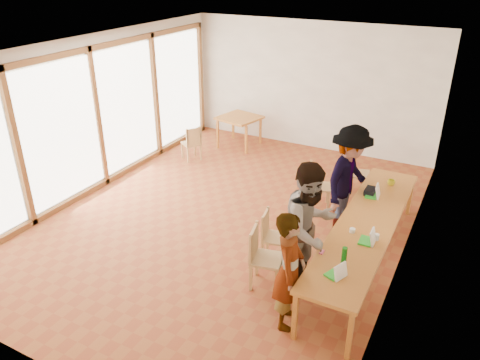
# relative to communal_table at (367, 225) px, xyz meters

# --- Properties ---
(ground) EXTENTS (8.00, 8.00, 0.00)m
(ground) POSITION_rel_communal_table_xyz_m (-2.50, 0.30, -0.70)
(ground) COLOR brown
(ground) RESTS_ON ground
(wall_back) EXTENTS (6.00, 0.10, 3.00)m
(wall_back) POSITION_rel_communal_table_xyz_m (-2.50, 4.30, 0.80)
(wall_back) COLOR silver
(wall_back) RESTS_ON ground
(wall_front) EXTENTS (6.00, 0.10, 3.00)m
(wall_front) POSITION_rel_communal_table_xyz_m (-2.50, -3.70, 0.80)
(wall_front) COLOR silver
(wall_front) RESTS_ON ground
(wall_right) EXTENTS (0.10, 8.00, 3.00)m
(wall_right) POSITION_rel_communal_table_xyz_m (0.50, 0.30, 0.80)
(wall_right) COLOR silver
(wall_right) RESTS_ON ground
(window_wall) EXTENTS (0.10, 8.00, 3.00)m
(window_wall) POSITION_rel_communal_table_xyz_m (-5.46, 0.30, 0.80)
(window_wall) COLOR white
(window_wall) RESTS_ON ground
(ceiling) EXTENTS (6.00, 8.00, 0.04)m
(ceiling) POSITION_rel_communal_table_xyz_m (-2.50, 0.30, 2.32)
(ceiling) COLOR white
(ceiling) RESTS_ON wall_back
(communal_table) EXTENTS (0.80, 4.00, 0.75)m
(communal_table) POSITION_rel_communal_table_xyz_m (0.00, 0.00, 0.00)
(communal_table) COLOR orange
(communal_table) RESTS_ON ground
(side_table) EXTENTS (0.90, 0.90, 0.75)m
(side_table) POSITION_rel_communal_table_xyz_m (-4.01, 3.50, -0.03)
(side_table) COLOR orange
(side_table) RESTS_ON ground
(chair_near) EXTENTS (0.51, 0.51, 0.49)m
(chair_near) POSITION_rel_communal_table_xyz_m (-1.19, -1.16, -0.14)
(chair_near) COLOR tan
(chair_near) RESTS_ON ground
(chair_mid) EXTENTS (0.44, 0.44, 0.43)m
(chair_mid) POSITION_rel_communal_table_xyz_m (-1.32, -0.52, -0.20)
(chair_mid) COLOR tan
(chair_mid) RESTS_ON ground
(chair_far) EXTENTS (0.51, 0.51, 0.46)m
(chair_far) POSITION_rel_communal_table_xyz_m (-1.30, 1.42, -0.18)
(chair_far) COLOR tan
(chair_far) RESTS_ON ground
(chair_empty) EXTENTS (0.51, 0.51, 0.47)m
(chair_empty) POSITION_rel_communal_table_xyz_m (-0.80, 2.30, -0.16)
(chair_empty) COLOR tan
(chair_empty) RESTS_ON ground
(chair_spare) EXTENTS (0.52, 0.52, 0.43)m
(chair_spare) POSITION_rel_communal_table_xyz_m (-4.52, 2.19, -0.21)
(chair_spare) COLOR tan
(chair_spare) RESTS_ON ground
(person_near) EXTENTS (0.52, 0.66, 1.61)m
(person_near) POSITION_rel_communal_table_xyz_m (-0.53, -1.70, 0.10)
(person_near) COLOR gray
(person_near) RESTS_ON ground
(person_mid) EXTENTS (1.05, 1.15, 1.92)m
(person_mid) POSITION_rel_communal_table_xyz_m (-0.58, -0.91, 0.26)
(person_mid) COLOR gray
(person_mid) RESTS_ON ground
(person_far) EXTENTS (0.87, 1.30, 1.87)m
(person_far) POSITION_rel_communal_table_xyz_m (-0.56, 0.93, 0.23)
(person_far) COLOR gray
(person_far) RESTS_ON ground
(laptop_near) EXTENTS (0.27, 0.28, 0.19)m
(laptop_near) POSITION_rel_communal_table_xyz_m (0.00, -1.46, 0.10)
(laptop_near) COLOR green
(laptop_near) RESTS_ON communal_table
(laptop_mid) EXTENTS (0.22, 0.25, 0.20)m
(laptop_mid) POSITION_rel_communal_table_xyz_m (0.16, -0.53, 0.10)
(laptop_mid) COLOR green
(laptop_mid) RESTS_ON communal_table
(laptop_far) EXTENTS (0.24, 0.27, 0.21)m
(laptop_far) POSITION_rel_communal_table_xyz_m (-0.10, 0.86, 0.11)
(laptop_far) COLOR green
(laptop_far) RESTS_ON communal_table
(yellow_mug) EXTENTS (0.15, 0.15, 0.10)m
(yellow_mug) POSITION_rel_communal_table_xyz_m (0.05, 1.41, 0.10)
(yellow_mug) COLOR gold
(yellow_mug) RESTS_ON communal_table
(green_bottle) EXTENTS (0.07, 0.07, 0.28)m
(green_bottle) POSITION_rel_communal_table_xyz_m (0.00, -1.23, 0.19)
(green_bottle) COLOR #116112
(green_bottle) RESTS_ON communal_table
(clear_glass) EXTENTS (0.07, 0.07, 0.09)m
(clear_glass) POSITION_rel_communal_table_xyz_m (0.23, -0.42, 0.09)
(clear_glass) COLOR silver
(clear_glass) RESTS_ON communal_table
(condiment_cup) EXTENTS (0.08, 0.08, 0.06)m
(condiment_cup) POSITION_rel_communal_table_xyz_m (-0.12, -0.38, 0.08)
(condiment_cup) COLOR white
(condiment_cup) RESTS_ON communal_table
(pink_phone) EXTENTS (0.05, 0.10, 0.01)m
(pink_phone) POSITION_rel_communal_table_xyz_m (-0.33, -1.06, 0.05)
(pink_phone) COLOR #EB537F
(pink_phone) RESTS_ON communal_table
(black_pouch) EXTENTS (0.16, 0.26, 0.09)m
(black_pouch) POSITION_rel_communal_table_xyz_m (-0.19, 0.94, 0.09)
(black_pouch) COLOR black
(black_pouch) RESTS_ON communal_table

